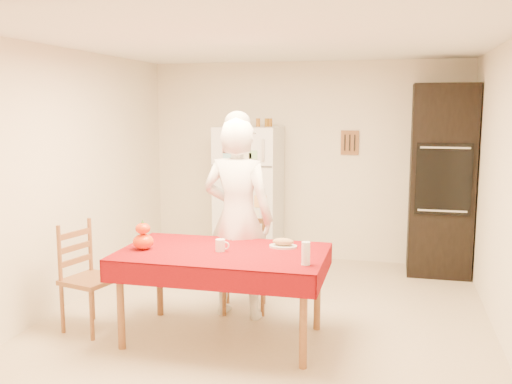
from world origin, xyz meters
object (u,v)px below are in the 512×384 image
(chair_left, at_px, (85,272))
(coffee_mug, at_px, (220,245))
(pumpkin_lower, at_px, (143,242))
(wine_glass, at_px, (306,253))
(seated_woman, at_px, (238,219))
(refrigerator, at_px, (249,195))
(oven_cabinet, at_px, (441,180))
(dining_table, at_px, (223,259))
(bread_plate, at_px, (283,246))
(chair_far, at_px, (245,257))

(chair_left, distance_m, coffee_mug, 1.26)
(pumpkin_lower, distance_m, wine_glass, 1.40)
(chair_left, xyz_separation_m, seated_woman, (1.21, 0.63, 0.42))
(refrigerator, distance_m, pumpkin_lower, 2.52)
(oven_cabinet, bearing_deg, dining_table, -127.60)
(bread_plate, bearing_deg, chair_far, 131.32)
(coffee_mug, xyz_separation_m, wine_glass, (0.75, -0.23, 0.04))
(dining_table, bearing_deg, chair_far, 91.26)
(chair_far, bearing_deg, coffee_mug, -100.97)
(bread_plate, bearing_deg, wine_glass, -61.00)
(seated_woman, relative_size, pumpkin_lower, 10.65)
(pumpkin_lower, bearing_deg, chair_left, 176.08)
(chair_left, bearing_deg, oven_cabinet, -36.70)
(pumpkin_lower, bearing_deg, bread_plate, 16.59)
(pumpkin_lower, distance_m, bread_plate, 1.18)
(chair_far, relative_size, seated_woman, 0.51)
(oven_cabinet, height_order, coffee_mug, oven_cabinet)
(refrigerator, bearing_deg, seated_woman, -78.75)
(chair_left, xyz_separation_m, pumpkin_lower, (0.58, -0.04, 0.32))
(chair_far, relative_size, wine_glass, 5.40)
(pumpkin_lower, bearing_deg, coffee_mug, 7.67)
(refrigerator, xyz_separation_m, seated_woman, (0.37, -1.84, 0.07))
(oven_cabinet, distance_m, coffee_mug, 3.13)
(refrigerator, distance_m, wine_glass, 2.88)
(chair_left, distance_m, pumpkin_lower, 0.66)
(refrigerator, bearing_deg, chair_far, -77.03)
(oven_cabinet, distance_m, chair_far, 2.60)
(refrigerator, bearing_deg, coffee_mug, -81.19)
(chair_left, height_order, bread_plate, chair_left)
(seated_woman, distance_m, pumpkin_lower, 0.93)
(wine_glass, bearing_deg, chair_far, 126.01)
(chair_far, relative_size, bread_plate, 3.96)
(chair_far, xyz_separation_m, seated_woman, (-0.01, -0.21, 0.42))
(pumpkin_lower, bearing_deg, chair_far, 53.80)
(chair_left, relative_size, wine_glass, 5.40)
(oven_cabinet, bearing_deg, chair_left, -141.19)
(dining_table, bearing_deg, oven_cabinet, 52.40)
(oven_cabinet, height_order, chair_far, oven_cabinet)
(refrigerator, height_order, oven_cabinet, oven_cabinet)
(seated_woman, bearing_deg, refrigerator, -72.28)
(refrigerator, distance_m, coffee_mug, 2.45)
(seated_woman, distance_m, bread_plate, 0.61)
(oven_cabinet, height_order, chair_left, oven_cabinet)
(oven_cabinet, distance_m, chair_left, 4.06)
(refrigerator, bearing_deg, chair_left, -108.95)
(bread_plate, bearing_deg, refrigerator, 111.48)
(oven_cabinet, relative_size, coffee_mug, 22.00)
(oven_cabinet, xyz_separation_m, dining_table, (-1.89, -2.45, -0.41))
(coffee_mug, relative_size, bread_plate, 0.42)
(refrigerator, relative_size, coffee_mug, 17.00)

